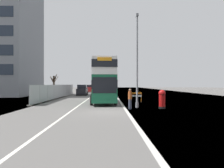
{
  "coord_description": "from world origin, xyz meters",
  "views": [
    {
      "loc": [
        0.21,
        -17.68,
        2.17
      ],
      "look_at": [
        0.6,
        6.01,
        2.2
      ],
      "focal_mm": 36.55,
      "sensor_mm": 36.0,
      "label": 1
    }
  ],
  "objects": [
    {
      "name": "car_oncoming_near",
      "position": [
        -4.96,
        27.62,
        0.97
      ],
      "size": [
        2.04,
        4.48,
        2.09
      ],
      "color": "black",
      "rests_on": "ground"
    },
    {
      "name": "car_receding_mid",
      "position": [
        -0.71,
        37.02,
        0.97
      ],
      "size": [
        2.0,
        4.56,
        2.05
      ],
      "color": "silver",
      "rests_on": "ground"
    },
    {
      "name": "car_receding_far",
      "position": [
        -4.79,
        44.25,
        0.96
      ],
      "size": [
        2.05,
        4.35,
        2.02
      ],
      "color": "maroon",
      "rests_on": "ground"
    },
    {
      "name": "lamppost_foreground",
      "position": [
        2.87,
        3.32,
        4.09
      ],
      "size": [
        0.29,
        0.7,
        8.65
      ],
      "color": "gray",
      "rests_on": "ground"
    },
    {
      "name": "red_pillar_postbox",
      "position": [
        5.01,
        2.56,
        0.92
      ],
      "size": [
        0.63,
        0.63,
        1.68
      ],
      "color": "black",
      "rests_on": "ground"
    },
    {
      "name": "double_decker_bus",
      "position": [
        -0.51,
        9.09,
        2.59
      ],
      "size": [
        3.26,
        10.62,
        4.88
      ],
      "color": "#145638",
      "rests_on": "ground"
    },
    {
      "name": "bare_tree_far_verge_near",
      "position": [
        -12.01,
        33.61,
        2.37
      ],
      "size": [
        1.82,
        2.44,
        4.42
      ],
      "color": "#4C3D2D",
      "rests_on": "ground"
    },
    {
      "name": "roadworks_barrier",
      "position": [
        3.53,
        9.82,
        0.74
      ],
      "size": [
        1.5,
        0.73,
        1.19
      ],
      "color": "orange",
      "rests_on": "ground"
    },
    {
      "name": "ground",
      "position": [
        0.52,
        0.07,
        -0.05
      ],
      "size": [
        140.0,
        280.0,
        0.1
      ],
      "color": "#565451"
    },
    {
      "name": "construction_site_fence",
      "position": [
        -7.63,
        18.61,
        1.03
      ],
      "size": [
        0.44,
        27.4,
        2.13
      ],
      "color": "#A8AAAD",
      "rests_on": "ground"
    },
    {
      "name": "pedestrian_at_kerb",
      "position": [
        2.11,
        2.17,
        0.89
      ],
      "size": [
        0.34,
        0.34,
        1.78
      ],
      "color": "#2D3342",
      "rests_on": "ground"
    }
  ]
}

